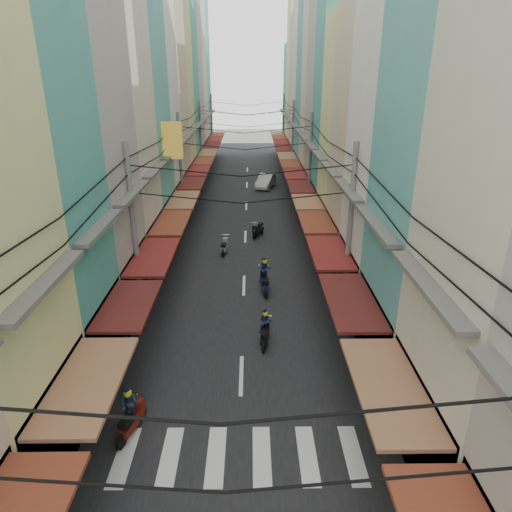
{
  "coord_description": "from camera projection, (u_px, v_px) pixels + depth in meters",
  "views": [
    {
      "loc": [
        0.4,
        -16.62,
        10.9
      ],
      "look_at": [
        0.64,
        4.03,
        2.55
      ],
      "focal_mm": 32.0,
      "sensor_mm": 36.0,
      "label": 1
    }
  ],
  "objects": [
    {
      "name": "ground",
      "position": [
        242.0,
        347.0,
        19.49
      ],
      "size": [
        160.0,
        160.0,
        0.0
      ],
      "primitive_type": "plane",
      "color": "slate",
      "rests_on": "ground"
    },
    {
      "name": "road",
      "position": [
        246.0,
        213.0,
        38.03
      ],
      "size": [
        10.0,
        80.0,
        0.02
      ],
      "primitive_type": "cube",
      "color": "black",
      "rests_on": "ground"
    },
    {
      "name": "sidewalk_left",
      "position": [
        168.0,
        213.0,
        37.95
      ],
      "size": [
        3.0,
        80.0,
        0.06
      ],
      "primitive_type": "cube",
      "color": "slate",
      "rests_on": "ground"
    },
    {
      "name": "sidewalk_right",
      "position": [
        324.0,
        212.0,
        38.09
      ],
      "size": [
        3.0,
        80.0,
        0.06
      ],
      "primitive_type": "cube",
      "color": "slate",
      "rests_on": "ground"
    },
    {
      "name": "crosswalk",
      "position": [
        239.0,
        456.0,
        13.92
      ],
      "size": [
        7.55,
        2.4,
        0.01
      ],
      "color": "silver",
      "rests_on": "ground"
    },
    {
      "name": "building_row_left",
      "position": [
        129.0,
        90.0,
        31.09
      ],
      "size": [
        7.8,
        67.67,
        23.7
      ],
      "color": "silver",
      "rests_on": "ground"
    },
    {
      "name": "building_row_right",
      "position": [
        360.0,
        95.0,
        31.29
      ],
      "size": [
        7.8,
        68.98,
        22.59
      ],
      "color": "teal",
      "rests_on": "ground"
    },
    {
      "name": "utility_poles",
      "position": [
        245.0,
        140.0,
        30.94
      ],
      "size": [
        10.2,
        66.13,
        8.2
      ],
      "color": "slate",
      "rests_on": "ground"
    },
    {
      "name": "white_car",
      "position": [
        266.0,
        187.0,
        46.35
      ],
      "size": [
        4.96,
        2.96,
        1.64
      ],
      "primitive_type": "imported",
      "rotation": [
        0.0,
        0.0,
        -0.26
      ],
      "color": "silver",
      "rests_on": "ground"
    },
    {
      "name": "bicycle",
      "position": [
        438.0,
        381.0,
        17.34
      ],
      "size": [
        1.63,
        0.95,
        1.05
      ],
      "primitive_type": "imported",
      "rotation": [
        0.0,
        0.0,
        1.84
      ],
      "color": "black",
      "rests_on": "ground"
    },
    {
      "name": "moving_scooters",
      "position": [
        238.0,
        296.0,
        22.67
      ],
      "size": [
        5.14,
        21.04,
        1.97
      ],
      "color": "black",
      "rests_on": "ground"
    },
    {
      "name": "parked_scooters",
      "position": [
        348.0,
        415.0,
        14.95
      ],
      "size": [
        13.48,
        13.54,
        0.94
      ],
      "color": "black",
      "rests_on": "ground"
    },
    {
      "name": "pedestrians",
      "position": [
        145.0,
        298.0,
        21.48
      ],
      "size": [
        12.28,
        25.06,
        2.08
      ],
      "color": "#261E29",
      "rests_on": "ground"
    },
    {
      "name": "market_umbrella",
      "position": [
        467.0,
        423.0,
        12.37
      ],
      "size": [
        2.22,
        2.22,
        2.35
      ],
      "color": "#B2B2B7",
      "rests_on": "ground"
    },
    {
      "name": "traffic_sign",
      "position": [
        364.0,
        294.0,
        19.22
      ],
      "size": [
        0.1,
        0.66,
        3.02
      ],
      "color": "slate",
      "rests_on": "ground"
    }
  ]
}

